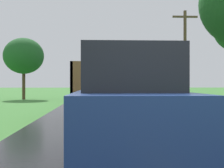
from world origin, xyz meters
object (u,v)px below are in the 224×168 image
banana_truck_near (106,82)px  following_car (127,104)px  banana_truck_far (103,83)px  utility_pole_roadside (185,54)px  roadside_tree_far_left (24,56)px

banana_truck_near → following_car: bearing=-88.8°
banana_truck_far → utility_pole_roadside: utility_pole_roadside is taller
roadside_tree_far_left → following_car: size_ratio=1.34×
banana_truck_far → roadside_tree_far_left: (-7.14, 0.47, 2.41)m
banana_truck_near → roadside_tree_far_left: size_ratio=1.06×
utility_pole_roadside → following_car: bearing=-110.0°
roadside_tree_far_left → utility_pole_roadside: bearing=-31.8°
banana_truck_near → following_car: (0.16, -7.38, -0.40)m
banana_truck_far → following_car: 21.64m
utility_pole_roadside → banana_truck_near: bearing=-127.5°
banana_truck_far → utility_pole_roadside: 9.13m
banana_truck_near → following_car: banana_truck_near is taller
utility_pole_roadside → roadside_tree_far_left: utility_pole_roadside is taller
utility_pole_roadside → roadside_tree_far_left: 14.61m
banana_truck_far → following_car: banana_truck_far is taller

